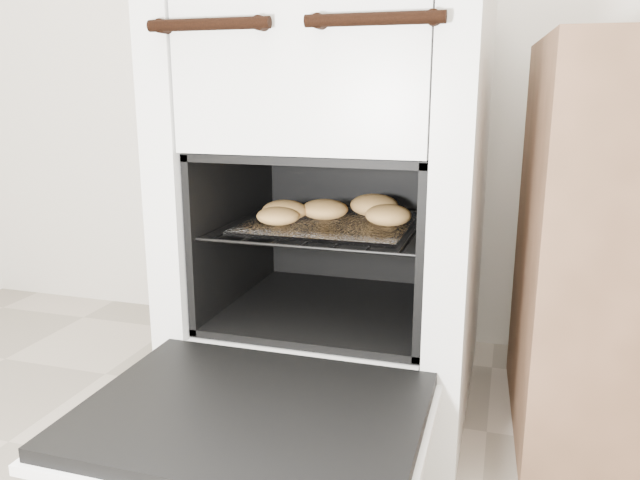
# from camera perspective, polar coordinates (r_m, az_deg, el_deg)

# --- Properties ---
(stove) EXTENTS (0.65, 0.72, 0.99)m
(stove) POSITION_cam_1_polar(r_m,az_deg,el_deg) (1.49, 1.77, 3.39)
(stove) COLOR silver
(stove) RESTS_ON ground
(oven_door) EXTENTS (0.58, 0.45, 0.04)m
(oven_door) POSITION_cam_1_polar(r_m,az_deg,el_deg) (1.09, -6.19, -15.85)
(oven_door) COLOR black
(oven_door) RESTS_ON stove
(oven_rack) EXTENTS (0.47, 0.45, 0.01)m
(oven_rack) POSITION_cam_1_polar(r_m,az_deg,el_deg) (1.43, 1.01, 1.41)
(oven_rack) COLOR black
(oven_rack) RESTS_ON stove
(foil_sheet) EXTENTS (0.37, 0.32, 0.01)m
(foil_sheet) POSITION_cam_1_polar(r_m,az_deg,el_deg) (1.41, 0.77, 1.49)
(foil_sheet) COLOR silver
(foil_sheet) RESTS_ON oven_rack
(baked_rolls) EXTENTS (0.38, 0.29, 0.05)m
(baked_rolls) POSITION_cam_1_polar(r_m,az_deg,el_deg) (1.42, 1.43, 2.73)
(baked_rolls) COLOR #B67C49
(baked_rolls) RESTS_ON foil_sheet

